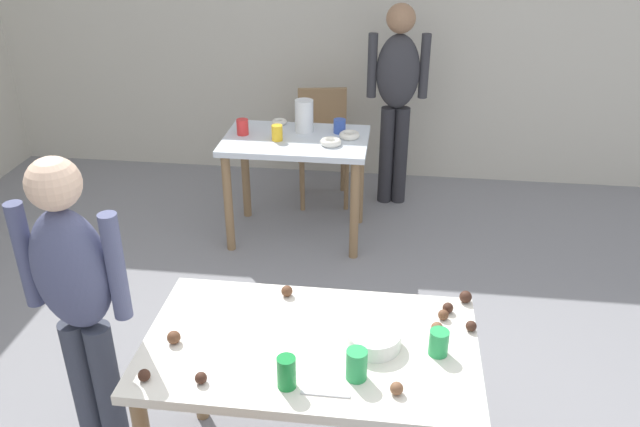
{
  "coord_description": "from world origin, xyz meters",
  "views": [
    {
      "loc": [
        0.24,
        -2.05,
        2.3
      ],
      "look_at": [
        -0.1,
        0.62,
        0.9
      ],
      "focal_mm": 36.1,
      "sensor_mm": 36.0,
      "label": 1
    }
  ],
  "objects_px": {
    "pitcher_far": "(304,116)",
    "mixing_bowl": "(374,339)",
    "dining_table_far": "(296,156)",
    "person_girl_near": "(78,298)",
    "dining_table_near": "(310,363)",
    "soda_can": "(287,372)",
    "chair_far_table": "(323,139)",
    "person_adult_far": "(397,89)"
  },
  "relations": [
    {
      "from": "person_girl_near",
      "to": "mixing_bowl",
      "type": "bearing_deg",
      "value": -0.25
    },
    {
      "from": "pitcher_far",
      "to": "dining_table_far",
      "type": "bearing_deg",
      "value": -106.1
    },
    {
      "from": "pitcher_far",
      "to": "mixing_bowl",
      "type": "bearing_deg",
      "value": -75.23
    },
    {
      "from": "dining_table_near",
      "to": "person_girl_near",
      "type": "height_order",
      "value": "person_girl_near"
    },
    {
      "from": "chair_far_table",
      "to": "person_adult_far",
      "type": "relative_size",
      "value": 0.57
    },
    {
      "from": "chair_far_table",
      "to": "soda_can",
      "type": "height_order",
      "value": "soda_can"
    },
    {
      "from": "chair_far_table",
      "to": "person_girl_near",
      "type": "bearing_deg",
      "value": -102.53
    },
    {
      "from": "dining_table_near",
      "to": "soda_can",
      "type": "xyz_separation_m",
      "value": [
        -0.05,
        -0.24,
        0.16
      ]
    },
    {
      "from": "person_adult_far",
      "to": "pitcher_far",
      "type": "height_order",
      "value": "person_adult_far"
    },
    {
      "from": "chair_far_table",
      "to": "soda_can",
      "type": "relative_size",
      "value": 7.13
    },
    {
      "from": "dining_table_near",
      "to": "person_girl_near",
      "type": "xyz_separation_m",
      "value": [
        -0.91,
        0.01,
        0.21
      ]
    },
    {
      "from": "chair_far_table",
      "to": "person_girl_near",
      "type": "distance_m",
      "value": 2.88
    },
    {
      "from": "dining_table_far",
      "to": "person_girl_near",
      "type": "xyz_separation_m",
      "value": [
        -0.52,
        -2.11,
        0.24
      ]
    },
    {
      "from": "dining_table_near",
      "to": "soda_can",
      "type": "relative_size",
      "value": 10.34
    },
    {
      "from": "chair_far_table",
      "to": "pitcher_far",
      "type": "distance_m",
      "value": 0.65
    },
    {
      "from": "chair_far_table",
      "to": "person_girl_near",
      "type": "xyz_separation_m",
      "value": [
        -0.62,
        -2.79,
        0.37
      ]
    },
    {
      "from": "dining_table_far",
      "to": "chair_far_table",
      "type": "distance_m",
      "value": 0.69
    },
    {
      "from": "person_adult_far",
      "to": "soda_can",
      "type": "distance_m",
      "value": 3.04
    },
    {
      "from": "person_adult_far",
      "to": "mixing_bowl",
      "type": "relative_size",
      "value": 7.56
    },
    {
      "from": "soda_can",
      "to": "person_adult_far",
      "type": "bearing_deg",
      "value": 84.12
    },
    {
      "from": "person_girl_near",
      "to": "pitcher_far",
      "type": "distance_m",
      "value": 2.32
    },
    {
      "from": "dining_table_far",
      "to": "soda_can",
      "type": "relative_size",
      "value": 8.0
    },
    {
      "from": "person_girl_near",
      "to": "person_adult_far",
      "type": "distance_m",
      "value": 3.01
    },
    {
      "from": "soda_can",
      "to": "pitcher_far",
      "type": "height_order",
      "value": "pitcher_far"
    },
    {
      "from": "chair_far_table",
      "to": "person_adult_far",
      "type": "height_order",
      "value": "person_adult_far"
    },
    {
      "from": "pitcher_far",
      "to": "person_girl_near",
      "type": "bearing_deg",
      "value": -103.84
    },
    {
      "from": "person_girl_near",
      "to": "dining_table_near",
      "type": "bearing_deg",
      "value": -0.94
    },
    {
      "from": "dining_table_far",
      "to": "dining_table_near",
      "type": "bearing_deg",
      "value": -79.47
    },
    {
      "from": "dining_table_far",
      "to": "chair_far_table",
      "type": "relative_size",
      "value": 1.12
    },
    {
      "from": "dining_table_near",
      "to": "person_adult_far",
      "type": "relative_size",
      "value": 0.82
    },
    {
      "from": "chair_far_table",
      "to": "soda_can",
      "type": "xyz_separation_m",
      "value": [
        0.24,
        -3.05,
        0.31
      ]
    },
    {
      "from": "soda_can",
      "to": "person_girl_near",
      "type": "bearing_deg",
      "value": 163.36
    },
    {
      "from": "person_girl_near",
      "to": "pitcher_far",
      "type": "height_order",
      "value": "person_girl_near"
    },
    {
      "from": "person_girl_near",
      "to": "dining_table_far",
      "type": "bearing_deg",
      "value": 76.31
    },
    {
      "from": "dining_table_far",
      "to": "soda_can",
      "type": "height_order",
      "value": "soda_can"
    },
    {
      "from": "dining_table_near",
      "to": "pitcher_far",
      "type": "xyz_separation_m",
      "value": [
        -0.36,
        2.27,
        0.21
      ]
    },
    {
      "from": "dining_table_far",
      "to": "mixing_bowl",
      "type": "height_order",
      "value": "mixing_bowl"
    },
    {
      "from": "person_adult_far",
      "to": "dining_table_near",
      "type": "bearing_deg",
      "value": -95.44
    },
    {
      "from": "dining_table_far",
      "to": "person_girl_near",
      "type": "relative_size",
      "value": 0.67
    },
    {
      "from": "dining_table_far",
      "to": "pitcher_far",
      "type": "distance_m",
      "value": 0.28
    },
    {
      "from": "chair_far_table",
      "to": "pitcher_far",
      "type": "xyz_separation_m",
      "value": [
        -0.06,
        -0.54,
        0.36
      ]
    },
    {
      "from": "mixing_bowl",
      "to": "soda_can",
      "type": "height_order",
      "value": "soda_can"
    }
  ]
}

